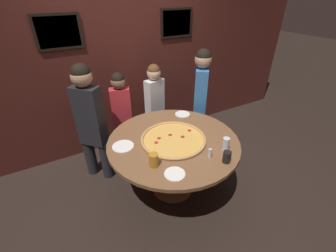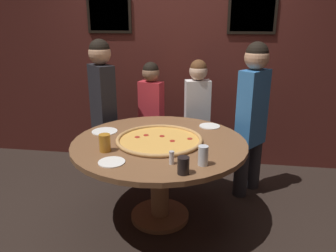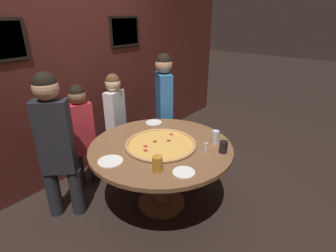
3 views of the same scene
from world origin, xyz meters
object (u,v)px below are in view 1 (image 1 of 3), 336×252
at_px(diner_centre_back, 155,102).
at_px(diner_far_right, 200,96).
at_px(dining_table, 173,150).
at_px(white_plate_right_side, 123,146).
at_px(white_plate_near_front, 182,114).
at_px(white_plate_far_back, 175,174).
at_px(diner_side_right, 90,119).
at_px(condiment_shaker, 210,153).
at_px(drink_cup_near_right, 154,160).
at_px(drink_cup_beside_pizza, 226,144).
at_px(drink_cup_near_left, 227,157).
at_px(giant_pizza, 173,139).
at_px(diner_side_left, 122,111).

distance_m(diner_centre_back, diner_far_right, 0.68).
xyz_separation_m(dining_table, white_plate_right_side, (-0.53, 0.16, 0.15)).
bearing_deg(white_plate_near_front, white_plate_far_back, -126.00).
bearing_deg(diner_side_right, dining_table, -177.94).
distance_m(condiment_shaker, diner_side_right, 1.45).
bearing_deg(drink_cup_near_right, drink_cup_beside_pizza, -10.30).
distance_m(drink_cup_near_left, drink_cup_beside_pizza, 0.20).
height_order(giant_pizza, diner_side_left, diner_side_left).
bearing_deg(diner_side_right, diner_side_left, -103.46).
bearing_deg(diner_far_right, dining_table, -15.73).
distance_m(dining_table, diner_side_left, 1.02).
distance_m(dining_table, drink_cup_beside_pizza, 0.60).
xyz_separation_m(giant_pizza, white_plate_right_side, (-0.53, 0.16, -0.01)).
height_order(drink_cup_near_left, white_plate_near_front, drink_cup_near_left).
xyz_separation_m(giant_pizza, diner_side_right, (-0.72, 0.70, 0.11)).
relative_size(drink_cup_near_left, condiment_shaker, 1.22).
relative_size(white_plate_near_front, diner_centre_back, 0.15).
bearing_deg(drink_cup_beside_pizza, condiment_shaker, -175.25).
distance_m(diner_far_right, diner_side_left, 1.14).
xyz_separation_m(white_plate_far_back, diner_centre_back, (0.52, 1.45, -0.00)).
height_order(drink_cup_near_left, drink_cup_near_right, drink_cup_near_right).
relative_size(diner_centre_back, diner_far_right, 0.86).
bearing_deg(white_plate_near_front, dining_table, -132.06).
xyz_separation_m(condiment_shaker, diner_side_left, (-0.43, 1.41, -0.07)).
bearing_deg(giant_pizza, drink_cup_beside_pizza, -46.95).
distance_m(giant_pizza, condiment_shaker, 0.47).
xyz_separation_m(drink_cup_beside_pizza, diner_far_right, (0.42, 1.03, 0.05)).
distance_m(dining_table, condiment_shaker, 0.50).
bearing_deg(drink_cup_near_right, white_plate_far_back, -59.87).
relative_size(drink_cup_near_right, condiment_shaker, 1.42).
bearing_deg(white_plate_far_back, dining_table, 60.81).
bearing_deg(white_plate_far_back, diner_side_right, 111.62).
bearing_deg(dining_table, white_plate_near_front, 47.94).
relative_size(drink_cup_near_right, white_plate_right_side, 0.60).
bearing_deg(white_plate_right_side, white_plate_far_back, -67.01).
bearing_deg(drink_cup_near_left, drink_cup_near_right, 155.36).
xyz_separation_m(dining_table, white_plate_far_back, (-0.26, -0.47, 0.15)).
bearing_deg(dining_table, drink_cup_beside_pizza, -47.26).
relative_size(condiment_shaker, diner_centre_back, 0.07).
xyz_separation_m(drink_cup_beside_pizza, condiment_shaker, (-0.22, -0.02, -0.02)).
relative_size(condiment_shaker, diner_side_left, 0.08).
xyz_separation_m(white_plate_right_side, white_plate_near_front, (0.94, 0.29, 0.00)).
distance_m(dining_table, white_plate_near_front, 0.63).
bearing_deg(diner_centre_back, white_plate_far_back, 55.72).
height_order(white_plate_far_back, diner_side_right, diner_side_right).
distance_m(white_plate_right_side, diner_centre_back, 1.14).
height_order(drink_cup_beside_pizza, white_plate_near_front, drink_cup_beside_pizza).
xyz_separation_m(white_plate_far_back, diner_side_left, (0.00, 1.45, -0.02)).
height_order(giant_pizza, diner_side_right, diner_side_right).
relative_size(drink_cup_near_left, diner_far_right, 0.08).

